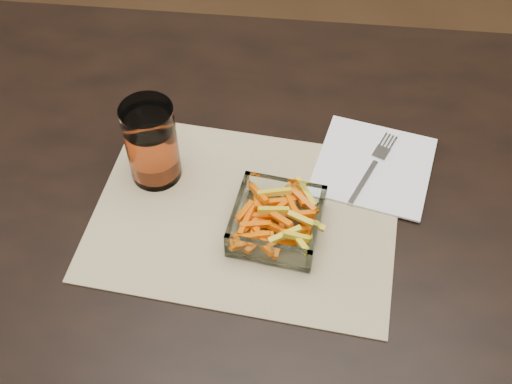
% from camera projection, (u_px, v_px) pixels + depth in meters
% --- Properties ---
extents(dining_table, '(1.60, 0.90, 0.75)m').
position_uv_depth(dining_table, '(339.00, 237.00, 1.05)').
color(dining_table, black).
rests_on(dining_table, ground).
extents(placemat, '(0.48, 0.37, 0.00)m').
position_uv_depth(placemat, '(245.00, 215.00, 0.96)').
color(placemat, tan).
rests_on(placemat, dining_table).
extents(glass_bowl, '(0.14, 0.14, 0.05)m').
position_uv_depth(glass_bowl, '(277.00, 223.00, 0.93)').
color(glass_bowl, white).
rests_on(glass_bowl, placemat).
extents(tumbler, '(0.08, 0.08, 0.14)m').
position_uv_depth(tumbler, '(152.00, 145.00, 0.96)').
color(tumbler, white).
rests_on(tumbler, placemat).
extents(napkin, '(0.21, 0.21, 0.00)m').
position_uv_depth(napkin, '(374.00, 166.00, 1.02)').
color(napkin, white).
rests_on(napkin, placemat).
extents(fork, '(0.08, 0.16, 0.00)m').
position_uv_depth(fork, '(373.00, 165.00, 1.02)').
color(fork, silver).
rests_on(fork, napkin).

